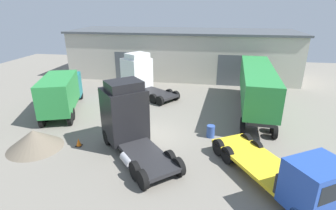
# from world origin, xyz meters

# --- Properties ---
(ground_plane) EXTENTS (60.00, 60.00, 0.00)m
(ground_plane) POSITION_xyz_m (0.00, 0.00, 0.00)
(ground_plane) COLOR slate
(warehouse_building) EXTENTS (28.71, 9.05, 5.89)m
(warehouse_building) POSITION_xyz_m (0.00, 18.27, 2.95)
(warehouse_building) COLOR #B7B2A3
(warehouse_building) RESTS_ON ground_plane
(tractor_unit_black) EXTENTS (6.16, 6.59, 4.49)m
(tractor_unit_black) POSITION_xyz_m (-1.23, -1.70, 2.11)
(tractor_unit_black) COLOR black
(tractor_unit_black) RESTS_ON ground_plane
(container_trailer_green) EXTENTS (3.33, 11.78, 3.92)m
(container_trailer_green) POSITION_xyz_m (7.87, 6.21, 2.52)
(container_trailer_green) COLOR #28843D
(container_trailer_green) RESTS_ON ground_plane
(box_truck_teal) EXTENTS (4.72, 7.77, 3.32)m
(box_truck_teal) POSITION_xyz_m (-8.82, 3.34, 1.88)
(box_truck_teal) COLOR #197075
(box_truck_teal) RESTS_ON ground_plane
(flatbed_truck_blue) EXTENTS (5.94, 7.66, 2.73)m
(flatbed_truck_blue) POSITION_xyz_m (8.03, -5.28, 1.31)
(flatbed_truck_blue) COLOR #2347A3
(flatbed_truck_blue) RESTS_ON ground_plane
(tractor_unit_white) EXTENTS (6.62, 5.72, 4.27)m
(tractor_unit_white) POSITION_xyz_m (-3.53, 9.58, 2.01)
(tractor_unit_white) COLOR silver
(tractor_unit_white) RESTS_ON ground_plane
(gravel_pile) EXTENTS (3.56, 3.56, 1.28)m
(gravel_pile) POSITION_xyz_m (-7.30, -2.86, 0.64)
(gravel_pile) COLOR #665B4C
(gravel_pile) RESTS_ON ground_plane
(oil_drum) EXTENTS (0.58, 0.58, 0.88)m
(oil_drum) POSITION_xyz_m (4.12, 0.63, 0.44)
(oil_drum) COLOR #33519E
(oil_drum) RESTS_ON ground_plane
(traffic_cone) EXTENTS (0.40, 0.40, 0.55)m
(traffic_cone) POSITION_xyz_m (-4.58, -2.15, 0.25)
(traffic_cone) COLOR black
(traffic_cone) RESTS_ON ground_plane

